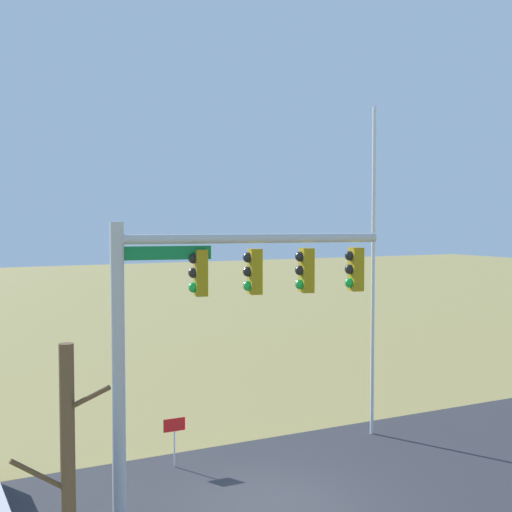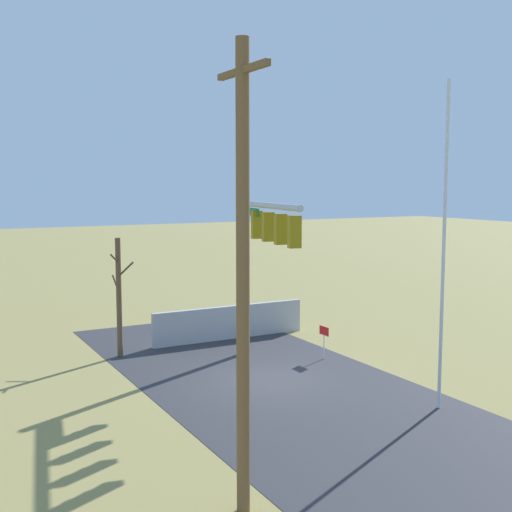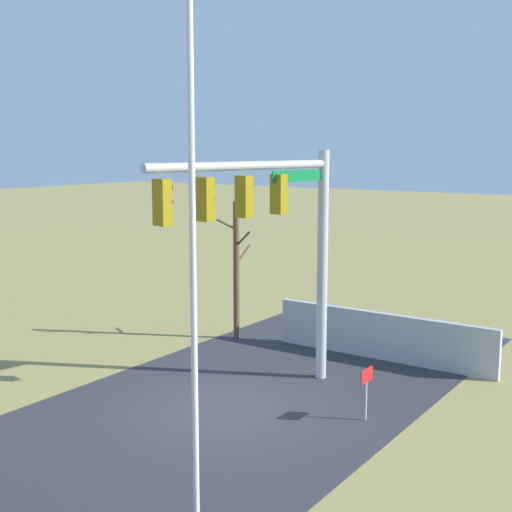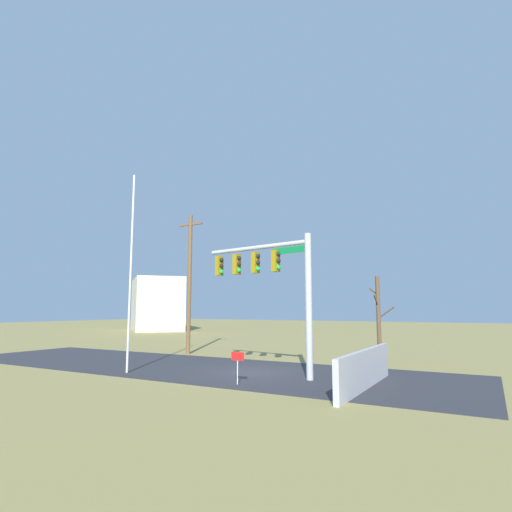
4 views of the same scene
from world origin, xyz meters
TOP-DOWN VIEW (x-y plane):
  - ground_plane at (0.00, 0.00)m, footprint 160.00×160.00m
  - road_surface at (-4.00, 0.00)m, footprint 28.00×8.00m
  - sidewalk_corner at (4.20, -0.77)m, footprint 6.00×6.00m
  - retaining_fence at (5.64, -1.44)m, footprint 0.20×6.72m
  - signal_mast at (1.34, -0.44)m, footprint 5.73×1.26m
  - flagpole at (-4.76, -2.99)m, footprint 0.10×0.10m
  - utility_pole at (-7.35, 4.66)m, footprint 1.90×0.26m
  - bare_tree at (5.09, 3.38)m, footprint 1.27×1.02m
  - open_sign at (1.16, -3.07)m, footprint 0.56×0.04m
  - distant_building at (-30.09, 26.38)m, footprint 12.54×12.05m

SIDE VIEW (x-z plane):
  - ground_plane at x=0.00m, z-range 0.00..0.00m
  - sidewalk_corner at x=4.20m, z-range 0.00..0.01m
  - road_surface at x=-4.00m, z-range 0.00..0.01m
  - retaining_fence at x=5.64m, z-range 0.00..1.38m
  - open_sign at x=1.16m, z-range 0.30..1.52m
  - bare_tree at x=5.09m, z-range 0.06..4.49m
  - distant_building at x=-30.09m, z-range 0.00..6.99m
  - signal_mast at x=1.34m, z-range 1.32..7.36m
  - flagpole at x=-4.76m, z-range 0.00..9.24m
  - utility_pole at x=-7.35m, z-range 0.17..9.23m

